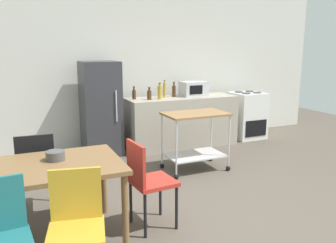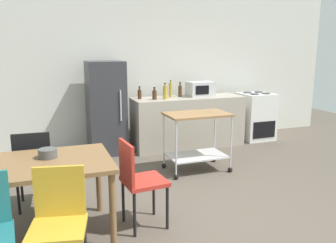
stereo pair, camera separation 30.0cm
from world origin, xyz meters
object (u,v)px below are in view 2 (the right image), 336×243
at_px(bottle_wine, 140,94).
at_px(dining_table, 27,172).
at_px(bottle_soy_sauce, 155,95).
at_px(microwave, 200,89).
at_px(bottle_hot_sauce, 171,90).
at_px(bottle_vinegar, 165,92).
at_px(refrigerator, 106,108).
at_px(kitchen_cart, 197,132).
at_px(fruit_bowl, 48,153).
at_px(chair_red, 138,178).
at_px(chair_mustard, 59,219).
at_px(bottle_sesame_oil, 180,91).
at_px(stove_oven, 256,116).
at_px(chair_black, 34,164).

bearing_deg(bottle_wine, dining_table, -124.86).
distance_m(bottle_soy_sauce, microwave, 0.93).
bearing_deg(bottle_hot_sauce, bottle_vinegar, -132.87).
distance_m(dining_table, refrigerator, 2.80).
bearing_deg(bottle_soy_sauce, bottle_vinegar, -5.50).
distance_m(kitchen_cart, fruit_bowl, 2.34).
relative_size(chair_red, bottle_wine, 4.05).
xyz_separation_m(chair_mustard, microwave, (2.67, 3.21, 0.51)).
bearing_deg(bottle_sesame_oil, bottle_vinegar, -154.52).
distance_m(bottle_vinegar, bottle_hot_sauce, 0.25).
bearing_deg(bottle_sesame_oil, kitchen_cart, -101.42).
relative_size(stove_oven, bottle_wine, 4.18).
xyz_separation_m(chair_black, bottle_sesame_oil, (2.47, 1.82, 0.49)).
bearing_deg(bottle_sesame_oil, chair_black, -143.58).
relative_size(kitchen_cart, bottle_wine, 4.14).
height_order(refrigerator, bottle_wine, refrigerator).
bearing_deg(bottle_wine, bottle_sesame_oil, -0.80).
bearing_deg(fruit_bowl, bottle_wine, 56.99).
bearing_deg(chair_mustard, bottle_hot_sauce, 69.10).
height_order(dining_table, bottle_sesame_oil, bottle_sesame_oil).
height_order(bottle_hot_sauce, fruit_bowl, bottle_hot_sauce).
xyz_separation_m(dining_table, bottle_soy_sauce, (1.98, 2.37, 0.31)).
relative_size(refrigerator, kitchen_cart, 1.70).
relative_size(kitchen_cart, microwave, 1.98).
xyz_separation_m(chair_black, bottle_soy_sauce, (1.94, 1.67, 0.47)).
bearing_deg(chair_mustard, chair_black, 109.65).
distance_m(bottle_sesame_oil, fruit_bowl, 3.35).
xyz_separation_m(bottle_soy_sauce, bottle_sesame_oil, (0.53, 0.15, 0.02)).
height_order(bottle_sesame_oil, fruit_bowl, bottle_sesame_oil).
relative_size(stove_oven, bottle_soy_sauce, 4.36).
bearing_deg(fruit_bowl, refrigerator, 67.82).
bearing_deg(fruit_bowl, microwave, 41.50).
distance_m(chair_mustard, bottle_hot_sauce, 3.90).
distance_m(kitchen_cart, bottle_sesame_oil, 1.40).
bearing_deg(chair_black, microwave, -144.76).
height_order(microwave, fruit_bowl, microwave).
height_order(chair_red, bottle_vinegar, bottle_vinegar).
height_order(chair_mustard, bottle_soy_sauce, bottle_soy_sauce).
bearing_deg(stove_oven, chair_black, -156.44).
relative_size(stove_oven, bottle_hot_sauce, 3.03).
bearing_deg(dining_table, bottle_soy_sauce, 50.16).
height_order(kitchen_cart, bottle_hot_sauce, bottle_hot_sauce).
xyz_separation_m(stove_oven, bottle_vinegar, (-1.92, -0.11, 0.57)).
height_order(chair_black, bottle_vinegar, bottle_vinegar).
bearing_deg(bottle_wine, refrigerator, 178.68).
bearing_deg(dining_table, chair_black, 86.89).
relative_size(chair_mustard, refrigerator, 0.57).
bearing_deg(kitchen_cart, chair_black, -166.87).
distance_m(refrigerator, bottle_sesame_oil, 1.35).
xyz_separation_m(refrigerator, bottle_wine, (0.58, -0.01, 0.21)).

